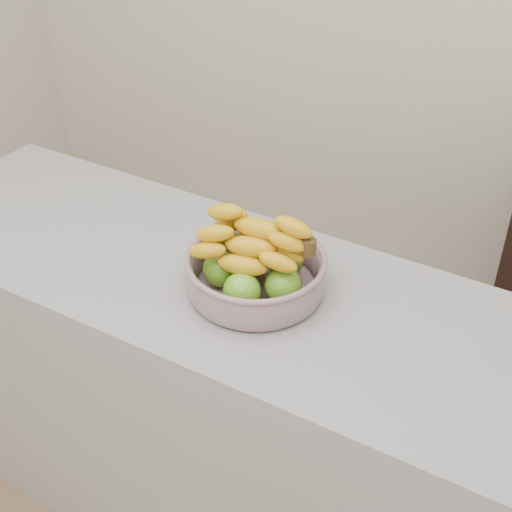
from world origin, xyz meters
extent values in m
cube|color=#96959D|center=(0.00, 0.58, 0.45)|extent=(2.00, 0.60, 0.90)
cylinder|color=#8E9EAB|center=(0.04, 0.58, 0.91)|extent=(0.28, 0.28, 0.01)
torus|color=#8E9EAB|center=(0.04, 0.58, 0.99)|extent=(0.33, 0.33, 0.02)
sphere|color=#4D9519|center=(0.05, 0.49, 0.96)|extent=(0.09, 0.09, 0.09)
sphere|color=#4D9519|center=(0.12, 0.56, 0.96)|extent=(0.09, 0.09, 0.09)
sphere|color=#4D9519|center=(0.08, 0.65, 0.96)|extent=(0.09, 0.09, 0.09)
sphere|color=#4D9519|center=(-0.02, 0.64, 0.96)|extent=(0.09, 0.09, 0.09)
sphere|color=#4D9519|center=(-0.04, 0.54, 0.96)|extent=(0.09, 0.09, 0.09)
ellipsoid|color=yellow|center=(0.03, 0.52, 1.01)|extent=(0.21, 0.10, 0.05)
ellipsoid|color=yellow|center=(0.02, 0.57, 1.01)|extent=(0.21, 0.07, 0.05)
ellipsoid|color=yellow|center=(0.02, 0.63, 1.01)|extent=(0.21, 0.05, 0.05)
ellipsoid|color=yellow|center=(0.04, 0.55, 1.04)|extent=(0.21, 0.11, 0.05)
ellipsoid|color=yellow|center=(0.03, 0.60, 1.04)|extent=(0.21, 0.06, 0.05)
ellipsoid|color=yellow|center=(0.04, 0.58, 1.08)|extent=(0.21, 0.07, 0.05)
cylinder|color=#3F2D14|center=(0.16, 0.59, 1.06)|extent=(0.03, 0.03, 0.04)
camera|label=1|loc=(0.71, -0.58, 1.95)|focal=50.00mm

